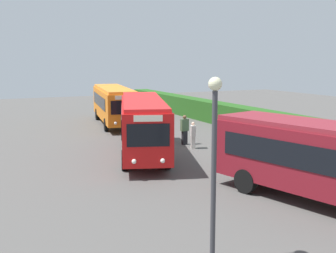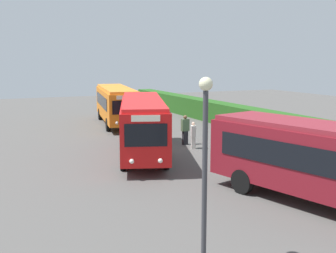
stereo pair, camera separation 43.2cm
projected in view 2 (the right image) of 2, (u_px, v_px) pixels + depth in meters
name	position (u px, v px, depth m)	size (l,w,h in m)	color
ground_plane	(155.00, 148.00, 26.46)	(76.00, 76.00, 0.00)	#514F4C
bus_orange	(116.00, 103.00, 35.50)	(10.63, 4.06, 3.08)	orange
bus_red	(143.00, 123.00, 24.13)	(10.47, 5.57, 3.20)	red
bus_maroon	(324.00, 159.00, 15.75)	(9.54, 4.79, 3.06)	maroon
person_left	(185.00, 129.00, 27.28)	(0.27, 0.50, 1.89)	black
person_center	(193.00, 135.00, 26.08)	(0.53, 0.40, 1.63)	silver
hedge_row	(273.00, 125.00, 29.92)	(50.00, 1.58, 1.74)	#24551B
traffic_cone	(115.00, 111.00, 42.76)	(0.36, 0.36, 0.60)	orange
lamppost	(205.00, 147.00, 11.23)	(0.36, 0.36, 4.97)	#38383D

